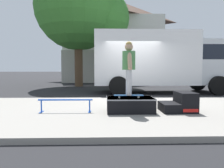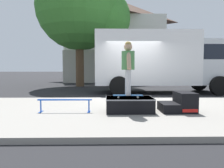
% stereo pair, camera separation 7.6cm
% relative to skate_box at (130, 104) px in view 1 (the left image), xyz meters
% --- Properties ---
extents(ground_plane, '(140.00, 140.00, 0.00)m').
position_rel_skate_box_xyz_m(ground_plane, '(0.63, 3.34, -0.32)').
color(ground_plane, black).
extents(sidewalk_slab, '(50.00, 5.00, 0.12)m').
position_rel_skate_box_xyz_m(sidewalk_slab, '(0.63, 0.34, -0.26)').
color(sidewalk_slab, gray).
rests_on(sidewalk_slab, ground).
extents(skate_box, '(1.24, 0.83, 0.38)m').
position_rel_skate_box_xyz_m(skate_box, '(0.00, 0.00, 0.00)').
color(skate_box, black).
rests_on(skate_box, sidewalk_slab).
extents(kicker_ramp, '(0.88, 0.78, 0.52)m').
position_rel_skate_box_xyz_m(kicker_ramp, '(1.34, -0.00, 0.01)').
color(kicker_ramp, black).
rests_on(kicker_ramp, sidewalk_slab).
extents(grind_rail, '(1.42, 0.28, 0.35)m').
position_rel_skate_box_xyz_m(grind_rail, '(-1.70, -0.01, 0.06)').
color(grind_rail, blue).
rests_on(grind_rail, sidewalk_slab).
extents(skateboard, '(0.78, 0.22, 0.07)m').
position_rel_skate_box_xyz_m(skateboard, '(-0.04, -0.02, 0.23)').
color(skateboard, navy).
rests_on(skateboard, skate_box).
extents(skater_kid, '(0.34, 0.72, 1.39)m').
position_rel_skate_box_xyz_m(skater_kid, '(-0.04, -0.02, 1.06)').
color(skater_kid, silver).
rests_on(skater_kid, skateboard).
extents(box_truck, '(6.91, 2.63, 3.05)m').
position_rel_skate_box_xyz_m(box_truck, '(2.32, 5.54, 1.38)').
color(box_truck, white).
rests_on(box_truck, ground).
extents(street_tree_main, '(6.45, 5.86, 8.37)m').
position_rel_skate_box_xyz_m(street_tree_main, '(-2.15, 9.70, 4.94)').
color(street_tree_main, brown).
rests_on(street_tree_main, ground).
extents(house_behind, '(9.54, 8.22, 8.40)m').
position_rel_skate_box_xyz_m(house_behind, '(0.10, 17.38, 3.92)').
color(house_behind, silver).
rests_on(house_behind, ground).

